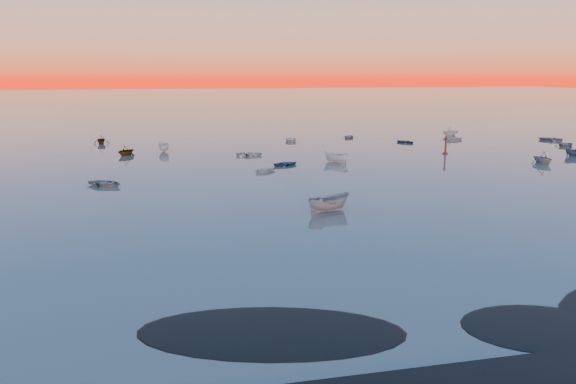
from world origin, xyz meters
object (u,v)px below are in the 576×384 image
object	(u,v)px
boat_near_left	(106,186)
boat_near_right	(542,163)
boat_near_center	(328,211)
channel_marker	(446,147)

from	to	relation	value
boat_near_left	boat_near_right	distance (m)	56.92
boat_near_center	channel_marker	size ratio (longest dim) A/B	1.53
boat_near_center	boat_near_right	bearing A→B (deg)	-80.02
boat_near_right	channel_marker	xyz separation A→B (m)	(-8.54, 11.14, 1.11)
boat_near_left	boat_near_center	world-z (taller)	boat_near_center
boat_near_center	boat_near_left	bearing A→B (deg)	33.25
boat_near_center	boat_near_right	world-z (taller)	boat_near_center
boat_near_left	boat_near_center	bearing A→B (deg)	-91.06
boat_near_left	channel_marker	distance (m)	50.33
boat_near_center	channel_marker	bearing A→B (deg)	-60.41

